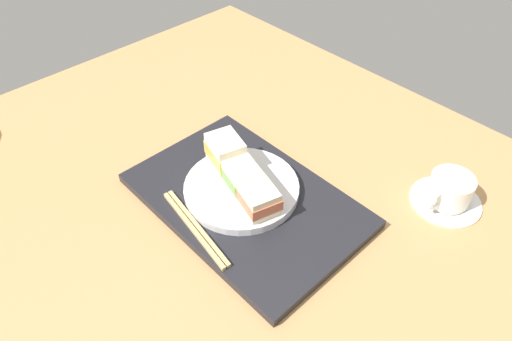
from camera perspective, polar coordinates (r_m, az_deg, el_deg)
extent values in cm
cube|color=tan|center=(85.54, 2.50, -5.33)|extent=(140.00, 100.00, 3.00)
cube|color=black|center=(84.60, -1.25, -3.60)|extent=(41.38, 27.13, 1.75)
cylinder|color=silver|center=(84.35, -1.77, -2.17)|extent=(20.74, 20.74, 1.55)
cube|color=#EFE5C1|center=(87.06, -3.64, 1.02)|extent=(7.98, 6.98, 1.78)
cube|color=gold|center=(85.56, -3.70, 2.14)|extent=(8.54, 7.30, 2.73)
cube|color=#EFE5C1|center=(84.09, -3.77, 3.30)|extent=(7.98, 6.98, 1.78)
cube|color=#EFE5C1|center=(83.36, -1.79, -1.50)|extent=(7.98, 6.98, 1.25)
cube|color=#669347|center=(82.14, -1.82, -0.63)|extent=(8.11, 7.20, 2.26)
cube|color=#EFE5C1|center=(80.93, -1.85, 0.26)|extent=(7.98, 6.98, 1.25)
cube|color=beige|center=(79.74, 0.22, -4.12)|extent=(7.98, 6.98, 1.25)
cube|color=#CC6B4C|center=(78.53, 0.23, -3.30)|extent=(8.45, 7.44, 2.06)
cube|color=beige|center=(77.33, 0.23, -2.46)|extent=(7.98, 6.98, 1.25)
cube|color=tan|center=(79.23, -7.70, -7.07)|extent=(19.42, 3.43, 0.70)
cube|color=tan|center=(79.46, -7.13, -6.79)|extent=(19.42, 3.43, 0.70)
cylinder|color=white|center=(91.86, 22.06, -3.39)|extent=(12.70, 12.70, 0.80)
cylinder|color=white|center=(89.87, 22.55, -2.09)|extent=(7.67, 7.67, 5.15)
cylinder|color=black|center=(88.45, 22.92, -1.09)|extent=(7.06, 7.06, 0.40)
torus|color=white|center=(86.78, 21.00, -3.45)|extent=(1.02, 3.72, 3.68)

